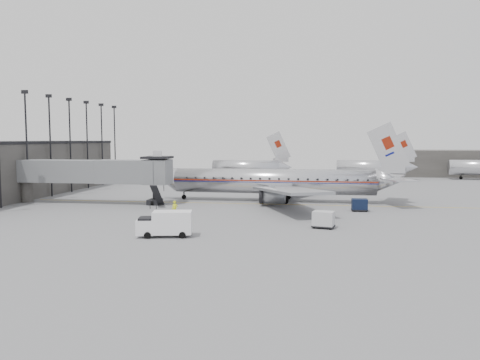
% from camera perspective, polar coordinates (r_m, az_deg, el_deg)
% --- Properties ---
extents(ground, '(160.00, 160.00, 0.00)m').
position_cam_1_polar(ground, '(57.09, -2.56, -3.67)').
color(ground, slate).
rests_on(ground, ground).
extents(terminal, '(12.00, 46.00, 8.00)m').
position_cam_1_polar(terminal, '(79.20, -26.10, 1.16)').
color(terminal, '#3B3935').
rests_on(terminal, ground).
extents(hangar, '(30.00, 12.00, 6.00)m').
position_cam_1_polar(hangar, '(120.71, 24.65, 1.88)').
color(hangar, '#3B3935').
rests_on(hangar, ground).
extents(apron_line, '(60.00, 0.15, 0.01)m').
position_cam_1_polar(apron_line, '(62.51, 1.15, -2.91)').
color(apron_line, gold).
rests_on(apron_line, ground).
extents(jet_bridge, '(21.00, 6.20, 7.10)m').
position_cam_1_polar(jet_bridge, '(65.16, -16.54, 0.90)').
color(jet_bridge, '#5A5C5F').
rests_on(jet_bridge, ground).
extents(floodlight_masts, '(0.90, 42.25, 15.25)m').
position_cam_1_polar(floodlight_masts, '(78.23, -21.03, 4.49)').
color(floodlight_masts, black).
rests_on(floodlight_masts, ground).
extents(distant_aircraft_near, '(16.39, 3.20, 10.26)m').
position_cam_1_polar(distant_aircraft_near, '(98.41, 0.86, 1.58)').
color(distant_aircraft_near, silver).
rests_on(distant_aircraft_near, ground).
extents(distant_aircraft_mid, '(16.39, 3.20, 10.26)m').
position_cam_1_polar(distant_aircraft_mid, '(102.60, 15.72, 1.53)').
color(distant_aircraft_mid, silver).
rests_on(distant_aircraft_mid, ground).
extents(airliner, '(34.64, 32.08, 10.95)m').
position_cam_1_polar(airliner, '(64.83, 4.71, -0.19)').
color(airliner, silver).
rests_on(airliner, ground).
extents(service_van, '(5.05, 2.66, 2.26)m').
position_cam_1_polar(service_van, '(41.97, -9.09, -5.24)').
color(service_van, white).
rests_on(service_van, ground).
extents(baggage_cart_navy, '(1.89, 1.45, 1.48)m').
position_cam_1_polar(baggage_cart_navy, '(57.79, 14.36, -2.93)').
color(baggage_cart_navy, black).
rests_on(baggage_cart_navy, ground).
extents(baggage_cart_white, '(2.39, 2.02, 1.63)m').
position_cam_1_polar(baggage_cart_white, '(46.17, 10.13, -4.72)').
color(baggage_cart_white, '#BBBBBD').
rests_on(baggage_cart_white, ground).
extents(ramp_worker, '(0.68, 0.45, 1.85)m').
position_cam_1_polar(ramp_worker, '(52.04, -7.96, -3.53)').
color(ramp_worker, yellow).
rests_on(ramp_worker, ground).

